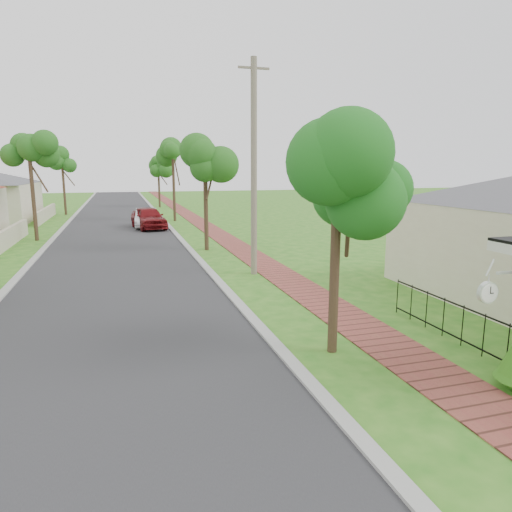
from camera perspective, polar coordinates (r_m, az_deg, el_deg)
name	(u,v)px	position (r m, az deg, el deg)	size (l,w,h in m)	color
ground	(288,402)	(8.68, 4.00, -17.74)	(160.00, 160.00, 0.00)	#296D1A
road	(117,242)	(27.43, -17.01, 1.67)	(7.00, 120.00, 0.02)	#28282B
kerb_right	(180,239)	(27.64, -9.43, 2.06)	(0.30, 120.00, 0.10)	#9E9E99
kerb_left	(48,245)	(27.71, -24.57, 1.25)	(0.30, 120.00, 0.10)	#9E9E99
sidewalk	(223,238)	(28.07, -4.16, 2.32)	(1.50, 120.00, 0.03)	brown
picket_fence	(508,345)	(11.04, 28.97, -9.68)	(0.03, 8.02, 1.00)	black
street_trees	(115,163)	(33.96, -17.20, 11.02)	(10.70, 37.65, 5.89)	#382619
parked_car_red	(149,218)	(32.93, -13.28, 4.66)	(1.81, 4.51, 1.54)	maroon
parked_car_white	(146,218)	(33.81, -13.55, 4.63)	(1.41, 4.04, 1.33)	white
near_tree	(337,189)	(10.10, 10.12, 8.23)	(1.82, 1.82, 4.68)	#382619
utility_pole	(254,168)	(17.84, -0.27, 10.90)	(1.20, 0.24, 8.21)	gray
station_clock	(490,291)	(9.41, 27.17, -3.89)	(1.06, 0.13, 0.58)	silver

